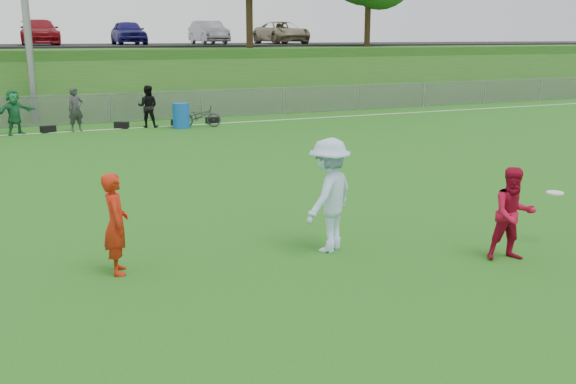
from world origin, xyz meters
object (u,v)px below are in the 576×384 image
player_red_center (513,214)px  frisbee (555,193)px  recycling_bin (181,116)px  bicycle (200,116)px  player_blue (329,195)px  player_red_left (116,224)px

player_red_center → frisbee: size_ratio=5.29×
player_red_center → recycling_bin: player_red_center is taller
player_red_center → bicycle: size_ratio=0.93×
player_red_center → player_blue: player_blue is taller
player_red_left → frisbee: size_ratio=5.43×
frisbee → recycling_bin: (-2.44, 17.13, -0.43)m
recycling_bin → player_red_center: bearing=-86.2°
player_red_left → player_blue: 3.56m
player_red_center → frisbee: (1.29, 0.38, 0.15)m
bicycle → frisbee: bearing=-159.5°
player_blue → bicycle: size_ratio=1.16×
player_red_center → bicycle: (-0.38, 17.50, -0.34)m
player_red_left → bicycle: (5.73, 15.53, -0.36)m
frisbee → bicycle: (-1.67, 17.12, -0.49)m
player_blue → recycling_bin: 15.96m
player_red_left → player_blue: size_ratio=0.82×
player_red_left → frisbee: (7.40, -1.59, 0.13)m
player_blue → recycling_bin: (1.42, 15.88, -0.48)m
player_red_left → player_red_center: 6.43m
player_red_left → bicycle: player_red_left is taller
recycling_bin → player_red_left: bearing=-107.7°
bicycle → player_red_left: bearing=174.7°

